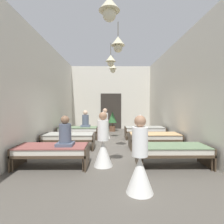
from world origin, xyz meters
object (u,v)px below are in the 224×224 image
bed_left_row_0 (52,150)px  nurse_far_aisle (103,147)px  patient_seated_secondary (85,121)px  bed_left_row_2 (78,130)px  nurse_mid_aisle (105,128)px  nurse_near_aisle (140,165)px  bed_left_row_1 (69,137)px  potted_plant (112,119)px  patient_seated_primary (65,135)px  bed_right_row_0 (172,150)px  bed_right_row_2 (145,130)px  bed_right_row_1 (155,137)px

bed_left_row_0 → nurse_far_aisle: (1.36, 0.05, 0.09)m
nurse_far_aisle → patient_seated_secondary: size_ratio=1.86×
bed_left_row_2 → nurse_mid_aisle: nurse_mid_aisle is taller
nurse_near_aisle → nurse_far_aisle: bearing=-73.8°
bed_left_row_0 → patient_seated_secondary: size_ratio=2.37×
bed_left_row_2 → nurse_near_aisle: size_ratio=1.28×
bed_left_row_0 → bed_left_row_1: (0.00, 1.90, 0.00)m
nurse_mid_aisle → potted_plant: (0.39, 2.26, 0.20)m
patient_seated_primary → bed_right_row_0: bearing=0.1°
bed_right_row_2 → potted_plant: bearing=123.2°
nurse_near_aisle → bed_left_row_0: bearing=-44.8°
bed_right_row_1 → potted_plant: (-1.53, 4.23, 0.29)m
bed_left_row_2 → nurse_mid_aisle: 1.31m
bed_left_row_2 → patient_seated_primary: bearing=-84.7°
nurse_near_aisle → nurse_far_aisle: 1.63m
nurse_near_aisle → patient_seated_secondary: (-1.76, 5.28, 0.34)m
bed_left_row_2 → bed_left_row_1: bearing=-90.0°
bed_left_row_1 → bed_right_row_0: bearing=-30.5°
bed_right_row_1 → potted_plant: size_ratio=1.57×
nurse_mid_aisle → patient_seated_primary: size_ratio=1.86×
bed_right_row_2 → potted_plant: 2.81m
potted_plant → bed_left_row_1: bearing=-111.8°
bed_left_row_2 → nurse_far_aisle: nurse_far_aisle is taller
nurse_mid_aisle → bed_right_row_1: bearing=-111.3°
nurse_near_aisle → bed_left_row_1: bearing=-68.7°
nurse_far_aisle → patient_seated_primary: bearing=-108.2°
bed_right_row_0 → nurse_near_aisle: size_ratio=1.28×
nurse_far_aisle → nurse_mid_aisle: bearing=159.7°
nurse_far_aisle → potted_plant: size_ratio=1.23×
patient_seated_secondary → bed_left_row_2: bearing=-166.6°
bed_left_row_0 → bed_right_row_1: same height
bed_left_row_0 → patient_seated_secondary: 3.92m
bed_left_row_0 → nurse_near_aisle: bearing=-33.5°
bed_right_row_0 → bed_right_row_2: same height
bed_left_row_1 → patient_seated_primary: 1.98m
bed_left_row_1 → nurse_mid_aisle: size_ratio=1.28×
bed_left_row_2 → nurse_mid_aisle: bearing=3.2°
bed_left_row_0 → bed_left_row_1: 1.90m
nurse_near_aisle → nurse_mid_aisle: size_ratio=1.00×
bed_left_row_0 → patient_seated_secondary: (0.35, 3.88, 0.43)m
bed_left_row_1 → bed_left_row_2: (0.00, 1.90, 0.00)m
bed_right_row_0 → nurse_mid_aisle: 4.33m
nurse_near_aisle → nurse_mid_aisle: bearing=-92.6°
bed_left_row_0 → bed_right_row_2: size_ratio=1.00×
nurse_far_aisle → bed_right_row_0: bearing=67.5°
bed_left_row_0 → bed_left_row_2: bearing=90.0°
potted_plant → bed_right_row_0: bearing=-76.0°
nurse_mid_aisle → patient_seated_secondary: nurse_mid_aisle is taller
bed_right_row_1 → bed_right_row_2: (0.00, 1.90, 0.00)m
bed_left_row_2 → patient_seated_secondary: size_ratio=2.37×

